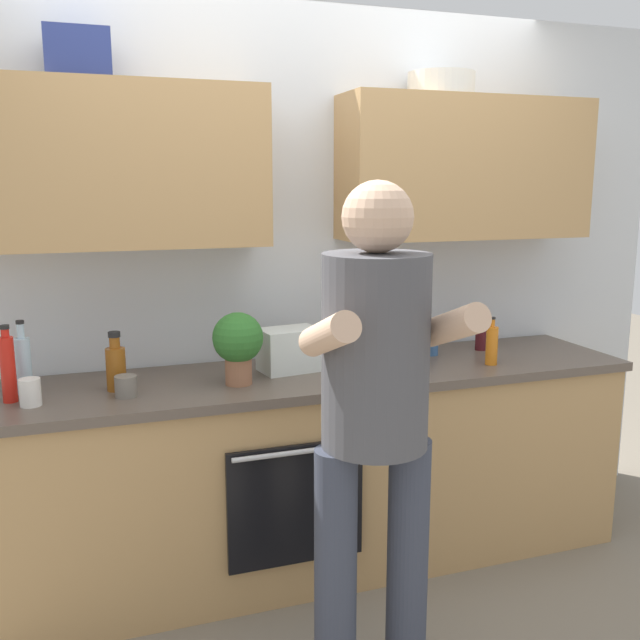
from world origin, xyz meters
TOP-DOWN VIEW (x-y plane):
  - ground_plane at (0.00, 0.00)m, footprint 12.00×12.00m
  - back_wall_unit at (-0.00, 0.27)m, footprint 4.00×0.38m
  - counter at (-0.00, -0.00)m, footprint 2.84×0.67m
  - person_standing at (-0.10, -0.85)m, footprint 0.49×0.45m
  - bottle_hotsauce at (-1.23, -0.03)m, footprint 0.05×0.05m
  - bottle_juice at (0.78, -0.14)m, footprint 0.05×0.05m
  - bottle_water at (-1.19, 0.07)m, footprint 0.06×0.06m
  - bottle_syrup at (-0.84, 0.00)m, footprint 0.08×0.08m
  - bottle_wine at (0.89, 0.13)m, footprint 0.06×0.06m
  - cup_tea at (0.61, 0.12)m, footprint 0.07×0.07m
  - cup_stoneware at (-0.82, -0.10)m, footprint 0.08×0.08m
  - cup_coffee at (-1.16, -0.10)m, footprint 0.08×0.08m
  - knife_block at (0.38, -0.03)m, footprint 0.10×0.14m
  - potted_herb at (-0.37, -0.07)m, footprint 0.21×0.21m
  - grocery_bag_produce at (-0.11, 0.06)m, footprint 0.27×0.20m

SIDE VIEW (x-z plane):
  - ground_plane at x=0.00m, z-range 0.00..0.00m
  - counter at x=0.00m, z-range 0.00..0.90m
  - cup_stoneware at x=-0.82m, z-range 0.90..0.98m
  - cup_coffee at x=-1.16m, z-range 0.90..1.00m
  - cup_tea at x=0.61m, z-range 0.90..1.01m
  - bottle_wine at x=0.89m, z-range 0.88..1.09m
  - bottle_juice at x=0.78m, z-range 0.88..1.10m
  - grocery_bag_produce at x=-0.11m, z-range 0.90..1.09m
  - bottle_syrup at x=-0.84m, z-range 0.88..1.12m
  - person_standing at x=-0.10m, z-range 0.16..1.88m
  - bottle_water at x=-1.19m, z-range 0.87..1.16m
  - knife_block at x=0.38m, z-range 0.87..1.18m
  - bottle_hotsauce at x=-1.23m, z-range 0.89..1.18m
  - potted_herb at x=-0.37m, z-range 0.93..1.22m
  - back_wall_unit at x=0.00m, z-range 0.25..2.75m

